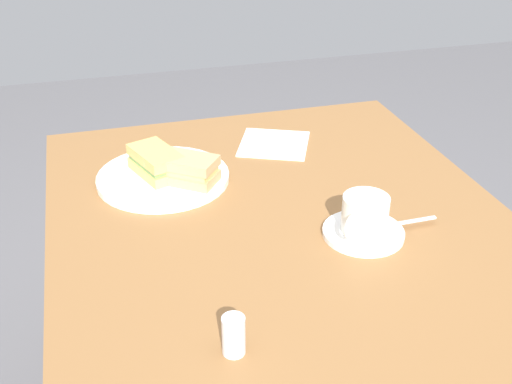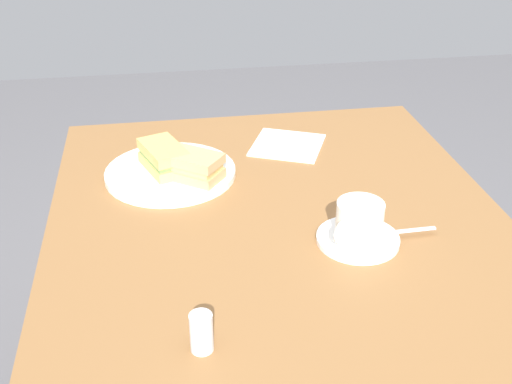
{
  "view_description": "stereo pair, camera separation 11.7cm",
  "coord_description": "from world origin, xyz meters",
  "px_view_note": "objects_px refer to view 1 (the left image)",
  "views": [
    {
      "loc": [
        0.94,
        -0.32,
        1.33
      ],
      "look_at": [
        -0.07,
        -0.04,
        0.74
      ],
      "focal_mm": 45.06,
      "sensor_mm": 36.0,
      "label": 1
    },
    {
      "loc": [
        0.96,
        -0.2,
        1.33
      ],
      "look_at": [
        -0.07,
        -0.04,
        0.74
      ],
      "focal_mm": 45.06,
      "sensor_mm": 36.0,
      "label": 2
    }
  ],
  "objects_px": {
    "dining_table": "(284,268)",
    "spoon": "(403,222)",
    "sandwich_front": "(156,162)",
    "sandwich_back": "(183,168)",
    "salt_shaker": "(234,335)",
    "coffee_cup": "(365,214)",
    "sandwich_plate": "(163,177)",
    "napkin": "(274,144)",
    "coffee_saucer": "(363,233)"
  },
  "relations": [
    {
      "from": "sandwich_back",
      "to": "coffee_cup",
      "type": "height_order",
      "value": "coffee_cup"
    },
    {
      "from": "sandwich_back",
      "to": "salt_shaker",
      "type": "relative_size",
      "value": 2.5
    },
    {
      "from": "dining_table",
      "to": "sandwich_front",
      "type": "relative_size",
      "value": 7.45
    },
    {
      "from": "napkin",
      "to": "salt_shaker",
      "type": "distance_m",
      "value": 0.67
    },
    {
      "from": "salt_shaker",
      "to": "spoon",
      "type": "bearing_deg",
      "value": 121.49
    },
    {
      "from": "dining_table",
      "to": "coffee_saucer",
      "type": "height_order",
      "value": "coffee_saucer"
    },
    {
      "from": "coffee_cup",
      "to": "coffee_saucer",
      "type": "bearing_deg",
      "value": 128.09
    },
    {
      "from": "coffee_saucer",
      "to": "spoon",
      "type": "height_order",
      "value": "spoon"
    },
    {
      "from": "sandwich_front",
      "to": "salt_shaker",
      "type": "height_order",
      "value": "sandwich_front"
    },
    {
      "from": "sandwich_plate",
      "to": "salt_shaker",
      "type": "xyz_separation_m",
      "value": [
        0.52,
        0.02,
        0.02
      ]
    },
    {
      "from": "sandwich_front",
      "to": "sandwich_back",
      "type": "bearing_deg",
      "value": 48.66
    },
    {
      "from": "spoon",
      "to": "dining_table",
      "type": "bearing_deg",
      "value": -111.32
    },
    {
      "from": "spoon",
      "to": "napkin",
      "type": "relative_size",
      "value": 0.65
    },
    {
      "from": "sandwich_plate",
      "to": "coffee_cup",
      "type": "bearing_deg",
      "value": 45.92
    },
    {
      "from": "spoon",
      "to": "sandwich_front",
      "type": "bearing_deg",
      "value": -127.32
    },
    {
      "from": "coffee_cup",
      "to": "salt_shaker",
      "type": "distance_m",
      "value": 0.36
    },
    {
      "from": "sandwich_front",
      "to": "spoon",
      "type": "relative_size",
      "value": 1.4
    },
    {
      "from": "salt_shaker",
      "to": "coffee_saucer",
      "type": "bearing_deg",
      "value": 127.52
    },
    {
      "from": "coffee_saucer",
      "to": "salt_shaker",
      "type": "xyz_separation_m",
      "value": [
        0.22,
        -0.29,
        0.02
      ]
    },
    {
      "from": "dining_table",
      "to": "coffee_saucer",
      "type": "distance_m",
      "value": 0.18
    },
    {
      "from": "sandwich_back",
      "to": "spoon",
      "type": "bearing_deg",
      "value": 53.27
    },
    {
      "from": "sandwich_front",
      "to": "coffee_cup",
      "type": "height_order",
      "value": "coffee_cup"
    },
    {
      "from": "sandwich_front",
      "to": "spoon",
      "type": "height_order",
      "value": "sandwich_front"
    },
    {
      "from": "dining_table",
      "to": "spoon",
      "type": "bearing_deg",
      "value": 68.68
    },
    {
      "from": "dining_table",
      "to": "sandwich_front",
      "type": "xyz_separation_m",
      "value": [
        -0.23,
        -0.2,
        0.14
      ]
    },
    {
      "from": "coffee_cup",
      "to": "spoon",
      "type": "xyz_separation_m",
      "value": [
        -0.0,
        0.08,
        -0.03
      ]
    },
    {
      "from": "sandwich_plate",
      "to": "sandwich_back",
      "type": "height_order",
      "value": "sandwich_back"
    },
    {
      "from": "sandwich_plate",
      "to": "napkin",
      "type": "distance_m",
      "value": 0.29
    },
    {
      "from": "sandwich_front",
      "to": "spoon",
      "type": "bearing_deg",
      "value": 52.68
    },
    {
      "from": "sandwich_plate",
      "to": "coffee_saucer",
      "type": "distance_m",
      "value": 0.43
    },
    {
      "from": "coffee_cup",
      "to": "dining_table",
      "type": "bearing_deg",
      "value": -123.8
    },
    {
      "from": "sandwich_plate",
      "to": "sandwich_back",
      "type": "distance_m",
      "value": 0.06
    },
    {
      "from": "napkin",
      "to": "coffee_cup",
      "type": "bearing_deg",
      "value": 5.74
    },
    {
      "from": "sandwich_front",
      "to": "coffee_saucer",
      "type": "bearing_deg",
      "value": 46.54
    },
    {
      "from": "sandwich_plate",
      "to": "napkin",
      "type": "xyz_separation_m",
      "value": [
        -0.1,
        0.27,
        -0.01
      ]
    },
    {
      "from": "salt_shaker",
      "to": "dining_table",
      "type": "bearing_deg",
      "value": 150.48
    },
    {
      "from": "sandwich_front",
      "to": "sandwich_back",
      "type": "distance_m",
      "value": 0.06
    },
    {
      "from": "napkin",
      "to": "sandwich_back",
      "type": "bearing_deg",
      "value": -58.88
    },
    {
      "from": "dining_table",
      "to": "sandwich_front",
      "type": "distance_m",
      "value": 0.33
    },
    {
      "from": "coffee_saucer",
      "to": "salt_shaker",
      "type": "height_order",
      "value": "salt_shaker"
    },
    {
      "from": "dining_table",
      "to": "spoon",
      "type": "xyz_separation_m",
      "value": [
        0.08,
        0.19,
        0.12
      ]
    },
    {
      "from": "sandwich_back",
      "to": "coffee_saucer",
      "type": "height_order",
      "value": "sandwich_back"
    },
    {
      "from": "sandwich_front",
      "to": "coffee_saucer",
      "type": "relative_size",
      "value": 0.96
    },
    {
      "from": "coffee_cup",
      "to": "napkin",
      "type": "height_order",
      "value": "coffee_cup"
    },
    {
      "from": "spoon",
      "to": "salt_shaker",
      "type": "xyz_separation_m",
      "value": [
        0.22,
        -0.36,
        0.02
      ]
    },
    {
      "from": "sandwich_front",
      "to": "spoon",
      "type": "distance_m",
      "value": 0.5
    },
    {
      "from": "coffee_cup",
      "to": "napkin",
      "type": "distance_m",
      "value": 0.4
    },
    {
      "from": "sandwich_back",
      "to": "spoon",
      "type": "height_order",
      "value": "sandwich_back"
    },
    {
      "from": "sandwich_back",
      "to": "coffee_cup",
      "type": "xyz_separation_m",
      "value": [
        0.26,
        0.27,
        0.0
      ]
    },
    {
      "from": "sandwich_back",
      "to": "coffee_saucer",
      "type": "distance_m",
      "value": 0.38
    }
  ]
}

